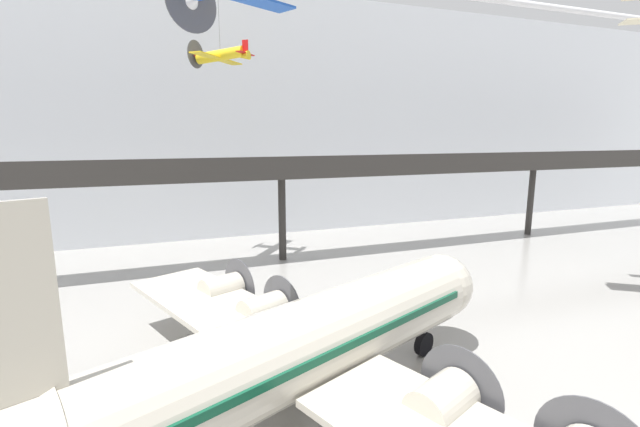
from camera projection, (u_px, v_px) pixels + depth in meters
name	position (u px, v px, depth m)	size (l,w,h in m)	color
hangar_back_wall	(253.00, 118.00, 49.79)	(140.00, 3.00, 27.37)	silver
mezzanine_walkway	(284.00, 174.00, 38.50)	(110.00, 3.20, 9.92)	#2D2B28
airliner_silver_main	(295.00, 350.00, 16.58)	(23.45, 27.46, 10.33)	beige
suspended_plane_yellow_lowwing	(220.00, 55.00, 37.33)	(5.67, 5.97, 6.05)	yellow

